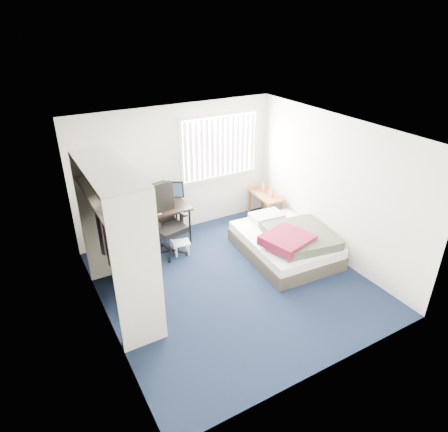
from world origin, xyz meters
TOP-DOWN VIEW (x-y plane):
  - ground at (0.00, 0.00)m, footprint 4.20×4.20m
  - room_shell at (0.00, 0.00)m, footprint 4.20×4.20m
  - window_assembly at (0.90, 2.04)m, footprint 1.72×0.09m
  - closet at (-1.67, 0.27)m, footprint 0.64×1.84m
  - desk at (-0.79, 1.75)m, footprint 1.56×0.76m
  - office_chair at (-0.55, 1.41)m, footprint 0.73×0.73m
  - footstool at (-0.37, 1.20)m, footprint 0.35×0.30m
  - nightstand at (1.75, 1.60)m, footprint 0.47×0.86m
  - bed at (1.26, 0.23)m, footprint 1.49×1.92m
  - pine_box at (-1.65, -0.41)m, footprint 0.42×0.34m

SIDE VIEW (x-z plane):
  - ground at x=0.00m, z-range 0.00..0.00m
  - pine_box at x=-1.65m, z-range 0.00..0.29m
  - footstool at x=-0.37m, z-range 0.07..0.31m
  - bed at x=1.26m, z-range -0.04..0.57m
  - office_chair at x=-0.55m, z-range -0.15..1.16m
  - nightstand at x=1.75m, z-range 0.13..0.89m
  - desk at x=-0.79m, z-range 0.18..1.40m
  - closet at x=-1.67m, z-range 0.24..2.46m
  - room_shell at x=0.00m, z-range -0.59..3.61m
  - window_assembly at x=0.90m, z-range 0.94..2.26m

